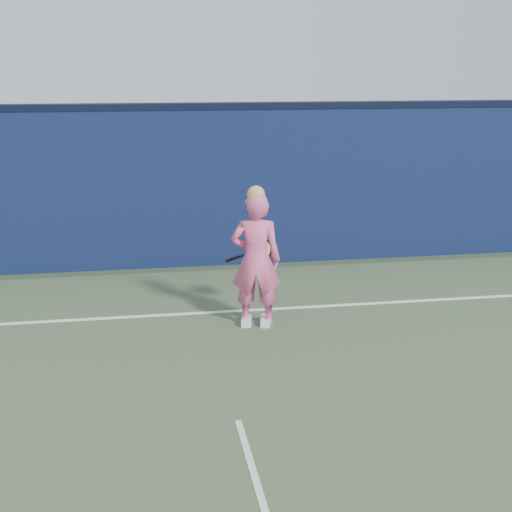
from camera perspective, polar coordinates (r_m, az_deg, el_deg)
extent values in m
plane|color=#2F462B|center=(5.87, 0.01, -17.67)|extent=(80.00, 80.00, 0.00)
cube|color=#0D1B3A|center=(11.56, -5.36, 5.39)|extent=(24.00, 0.40, 2.50)
cube|color=black|center=(11.42, -5.52, 11.83)|extent=(24.00, 0.42, 0.10)
imported|color=#EC5B92|center=(8.77, 0.00, -0.33)|extent=(0.69, 0.52, 1.69)
sphere|color=tan|center=(8.60, 0.00, 4.93)|extent=(0.22, 0.22, 0.22)
cube|color=white|center=(9.01, 0.77, -5.23)|extent=(0.17, 0.30, 0.10)
cube|color=white|center=(9.02, -0.76, -5.21)|extent=(0.17, 0.30, 0.10)
torus|color=black|center=(9.25, 0.40, 0.49)|extent=(0.34, 0.17, 0.34)
torus|color=yellow|center=(9.25, 0.40, 0.49)|extent=(0.28, 0.13, 0.28)
cylinder|color=beige|center=(9.25, 0.40, 0.49)|extent=(0.27, 0.12, 0.28)
cylinder|color=black|center=(9.22, -1.17, 0.02)|extent=(0.31, 0.09, 0.11)
cylinder|color=black|center=(9.22, -2.06, -0.29)|extent=(0.14, 0.07, 0.07)
cube|color=white|center=(9.45, -4.02, -4.54)|extent=(11.00, 0.08, 0.01)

